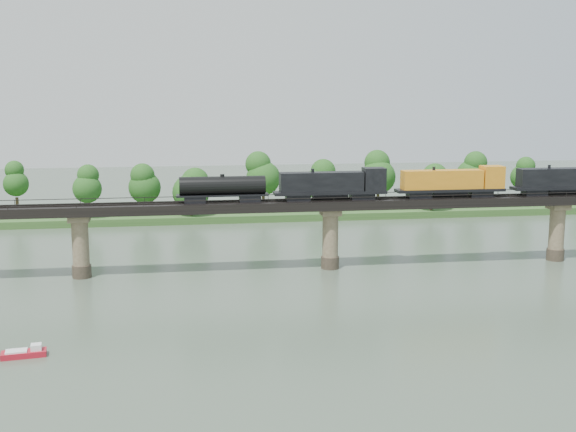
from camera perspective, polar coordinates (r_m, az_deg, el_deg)
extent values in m
plane|color=#3A4A3B|center=(92.29, 7.19, -8.58)|extent=(400.00, 400.00, 0.00)
cube|color=#2B5020|center=(173.24, -0.38, 0.47)|extent=(300.00, 24.00, 1.60)
cylinder|color=#473A2D|center=(118.67, -15.98, -4.21)|extent=(3.00, 3.00, 2.00)
cylinder|color=#867657|center=(117.68, -16.08, -2.09)|extent=(2.60, 2.60, 9.00)
cube|color=#867657|center=(116.95, -16.18, -0.17)|extent=(3.20, 3.20, 1.00)
cylinder|color=#473A2D|center=(120.05, 3.34, -3.68)|extent=(3.00, 3.00, 2.00)
cylinder|color=#867657|center=(119.08, 3.36, -1.57)|extent=(2.60, 2.60, 9.00)
cube|color=#867657|center=(118.35, 3.38, 0.33)|extent=(3.20, 3.20, 1.00)
cylinder|color=#473A2D|center=(133.95, 20.36, -2.86)|extent=(3.00, 3.00, 2.00)
cylinder|color=#867657|center=(133.08, 20.47, -0.97)|extent=(2.60, 2.60, 9.00)
cube|color=#867657|center=(132.43, 20.58, 0.73)|extent=(3.20, 3.20, 1.00)
cube|color=black|center=(118.15, 3.39, 0.92)|extent=(220.00, 5.00, 1.50)
cube|color=black|center=(117.30, 3.47, 1.27)|extent=(220.00, 0.12, 0.16)
cube|color=black|center=(118.75, 3.32, 1.37)|extent=(220.00, 0.12, 0.16)
cube|color=black|center=(115.61, 3.64, 1.45)|extent=(220.00, 0.10, 0.10)
cube|color=black|center=(120.26, 3.16, 1.78)|extent=(220.00, 0.10, 0.10)
cube|color=black|center=(115.66, 3.64, 1.28)|extent=(0.08, 0.08, 0.70)
cube|color=black|center=(120.31, 3.16, 1.62)|extent=(0.08, 0.08, 0.70)
cylinder|color=#382619|center=(174.25, -20.60, 0.78)|extent=(0.70, 0.70, 3.71)
sphere|color=#174614|center=(173.59, -20.70, 2.39)|extent=(5.67, 5.67, 5.67)
sphere|color=#174614|center=(173.25, -20.76, 3.40)|extent=(4.25, 4.25, 4.25)
cylinder|color=#382619|center=(163.82, -15.51, 0.47)|extent=(0.70, 0.70, 3.51)
sphere|color=#174614|center=(163.15, -15.59, 2.09)|extent=(6.31, 6.31, 6.31)
sphere|color=#174614|center=(162.80, -15.63, 3.11)|extent=(4.73, 4.73, 4.73)
cylinder|color=#382619|center=(165.26, -11.21, 0.69)|extent=(0.70, 0.70, 3.34)
sphere|color=#174614|center=(164.63, -11.26, 2.23)|extent=(7.18, 7.18, 7.18)
sphere|color=#174614|center=(164.29, -11.29, 3.19)|extent=(5.39, 5.39, 5.39)
cylinder|color=#382619|center=(162.46, -7.64, 0.55)|extent=(0.70, 0.70, 2.83)
sphere|color=#174614|center=(161.90, -7.67, 1.86)|extent=(8.26, 8.26, 8.26)
sphere|color=#174614|center=(161.59, -7.69, 2.69)|extent=(6.19, 6.19, 6.19)
cylinder|color=#382619|center=(169.89, -1.96, 1.23)|extent=(0.70, 0.70, 3.96)
sphere|color=#174614|center=(169.18, -1.97, 3.00)|extent=(8.07, 8.07, 8.07)
sphere|color=#174614|center=(168.81, -1.97, 4.11)|extent=(6.05, 6.05, 6.05)
cylinder|color=#382619|center=(170.51, 2.64, 1.14)|extent=(0.70, 0.70, 3.27)
sphere|color=#174614|center=(169.90, 2.65, 2.59)|extent=(8.03, 8.03, 8.03)
sphere|color=#174614|center=(169.58, 2.65, 3.50)|extent=(6.02, 6.02, 6.02)
cylinder|color=#382619|center=(174.83, 7.11, 1.40)|extent=(0.70, 0.70, 3.92)
sphere|color=#174614|center=(174.14, 7.15, 3.10)|extent=(8.29, 8.29, 8.29)
sphere|color=#174614|center=(173.79, 7.17, 4.17)|extent=(6.21, 6.21, 6.21)
cylinder|color=#382619|center=(171.65, 11.25, 0.98)|extent=(0.70, 0.70, 3.02)
sphere|color=#174614|center=(171.08, 11.30, 2.31)|extent=(7.74, 7.74, 7.74)
sphere|color=#174614|center=(170.78, 11.33, 3.15)|extent=(5.80, 5.80, 5.80)
cylinder|color=#382619|center=(184.36, 14.23, 1.59)|extent=(0.70, 0.70, 3.80)
sphere|color=#174614|center=(183.72, 14.29, 3.15)|extent=(7.47, 7.47, 7.47)
sphere|color=#174614|center=(183.40, 14.33, 4.13)|extent=(5.60, 5.60, 5.60)
cylinder|color=#382619|center=(190.27, 18.00, 1.59)|extent=(0.70, 0.70, 3.38)
sphere|color=#174614|center=(189.71, 18.07, 2.94)|extent=(6.23, 6.23, 6.23)
sphere|color=#174614|center=(189.41, 18.12, 3.79)|extent=(4.67, 4.67, 4.67)
cube|color=black|center=(129.93, 18.89, 1.79)|extent=(3.90, 2.34, 1.07)
cube|color=black|center=(132.39, 20.97, 2.11)|extent=(18.50, 2.92, 0.49)
cube|color=black|center=(131.46, 20.46, 2.88)|extent=(13.63, 2.63, 3.12)
cylinder|color=black|center=(132.45, 20.95, 1.88)|extent=(5.84, 1.36, 1.36)
cube|color=black|center=(125.76, 14.94, 1.74)|extent=(3.90, 2.34, 1.07)
cube|color=black|center=(121.91, 10.31, 1.67)|extent=(3.90, 2.34, 1.07)
cube|color=black|center=(123.65, 12.67, 2.02)|extent=(18.50, 2.92, 0.49)
cube|color=orange|center=(122.90, 12.07, 2.84)|extent=(13.63, 2.63, 3.12)
cube|color=orange|center=(126.20, 15.81, 3.00)|extent=(3.51, 2.92, 3.70)
cylinder|color=black|center=(123.72, 12.66, 1.77)|extent=(5.84, 1.36, 1.36)
cube|color=black|center=(119.15, 5.87, 1.59)|extent=(3.90, 2.34, 1.07)
cube|color=black|center=(116.97, 0.78, 1.49)|extent=(3.90, 2.34, 1.07)
cube|color=black|center=(117.84, 3.35, 1.87)|extent=(18.50, 2.92, 0.49)
cube|color=black|center=(117.32, 2.66, 2.72)|extent=(13.63, 2.63, 3.12)
cube|color=black|center=(119.28, 6.80, 2.93)|extent=(3.51, 2.92, 3.70)
cylinder|color=black|center=(117.92, 3.35, 1.61)|extent=(5.84, 1.36, 1.36)
cube|color=black|center=(115.98, -3.03, 1.40)|extent=(3.41, 2.14, 1.07)
cube|color=black|center=(115.48, -7.36, 1.30)|extent=(3.41, 2.14, 1.07)
cube|color=black|center=(115.56, -5.19, 1.66)|extent=(14.61, 2.34, 0.29)
cylinder|color=black|center=(115.34, -5.20, 2.43)|extent=(13.63, 2.92, 2.92)
cylinder|color=black|center=(115.15, -5.22, 3.19)|extent=(0.68, 0.68, 0.49)
cube|color=#AB1322|center=(86.43, -20.15, -10.19)|extent=(4.96, 2.34, 0.67)
cube|color=white|center=(86.37, -20.68, -9.97)|extent=(2.46, 1.73, 0.24)
cube|color=white|center=(86.12, -19.28, -9.74)|extent=(1.29, 1.29, 0.67)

